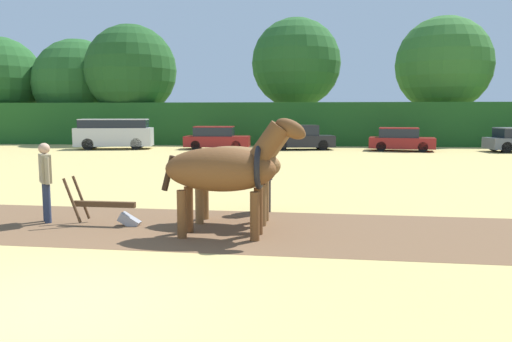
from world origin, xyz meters
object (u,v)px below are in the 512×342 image
(farmer_at_plow, at_px, (45,176))
(parked_car_left, at_px, (216,138))
(tree_center_left, at_px, (131,71))
(draft_horse_lead_right, at_px, (238,165))
(parked_car_center_left, at_px, (300,138))
(draft_horse_lead_left, at_px, (226,169))
(tree_center_right, at_px, (444,65))
(plow, at_px, (110,210))
(parked_car_center, at_px, (401,140))
(tree_left, at_px, (78,84))
(parked_van, at_px, (114,133))
(tree_center, at_px, (296,63))
(farmer_beside_team, at_px, (268,173))

(farmer_at_plow, distance_m, parked_car_left, 22.34)
(tree_center_left, xyz_separation_m, draft_horse_lead_right, (12.48, -28.13, -4.45))
(parked_car_center_left, bearing_deg, tree_center_left, 145.79)
(draft_horse_lead_left, bearing_deg, tree_center_right, 71.02)
(tree_center_right, distance_m, plow, 34.14)
(draft_horse_lead_left, xyz_separation_m, parked_car_center, (7.38, 22.85, -0.61))
(tree_left, height_order, tree_center_right, tree_center_right)
(farmer_at_plow, height_order, parked_van, parked_van)
(farmer_at_plow, bearing_deg, plow, -41.44)
(tree_center, xyz_separation_m, plow, (-3.16, -31.30, -6.09))
(tree_center_right, distance_m, parked_car_center, 10.81)
(tree_left, relative_size, parked_car_center, 2.03)
(tree_center_right, bearing_deg, parked_van, -159.91)
(farmer_beside_team, bearing_deg, tree_left, 116.40)
(draft_horse_lead_left, height_order, plow, draft_horse_lead_left)
(draft_horse_lead_right, xyz_separation_m, parked_car_center_left, (0.97, 22.09, -0.50))
(tree_left, xyz_separation_m, parked_car_center_left, (18.92, -8.24, -4.09))
(plow, bearing_deg, parked_car_left, 96.69)
(tree_center, height_order, tree_center_right, tree_center)
(parked_car_center, bearing_deg, parked_car_left, -172.24)
(farmer_beside_team, height_order, parked_van, parked_van)
(tree_center_left, distance_m, draft_horse_lead_right, 31.10)
(tree_center, bearing_deg, parked_car_center, -53.19)
(plow, xyz_separation_m, parked_car_center, (10.03, 22.13, 0.39))
(draft_horse_lead_right, relative_size, farmer_at_plow, 1.60)
(plow, relative_size, parked_car_left, 0.38)
(farmer_at_plow, bearing_deg, draft_horse_lead_right, -30.55)
(parked_car_left, bearing_deg, farmer_beside_team, -78.36)
(tree_left, bearing_deg, tree_center, 1.36)
(tree_center_left, bearing_deg, tree_center_right, 3.92)
(plow, bearing_deg, draft_horse_lead_left, -13.34)
(tree_center_right, bearing_deg, farmer_at_plow, -118.00)
(farmer_at_plow, height_order, parked_car_left, farmer_at_plow)
(draft_horse_lead_right, distance_m, parked_van, 24.14)
(tree_left, height_order, parked_car_left, tree_left)
(tree_center_right, bearing_deg, parked_car_center, -118.85)
(tree_center, relative_size, parked_car_left, 2.32)
(tree_left, relative_size, tree_center_right, 0.88)
(draft_horse_lead_left, distance_m, parked_car_left, 23.64)
(tree_center, distance_m, draft_horse_lead_left, 32.44)
(parked_car_center_left, bearing_deg, tree_center_right, 25.25)
(tree_center_left, height_order, draft_horse_lead_right, tree_center_left)
(tree_center_left, height_order, tree_center_right, tree_center_right)
(draft_horse_lead_right, distance_m, parked_car_center, 22.81)
(tree_center_left, bearing_deg, farmer_at_plow, -73.79)
(draft_horse_lead_left, distance_m, parked_car_center_left, 23.39)
(tree_center_left, xyz_separation_m, parked_car_center, (19.83, -6.55, -5.01))
(tree_center_left, height_order, farmer_beside_team, tree_center_left)
(plow, distance_m, farmer_beside_team, 3.80)
(tree_center, distance_m, parked_car_left, 11.64)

